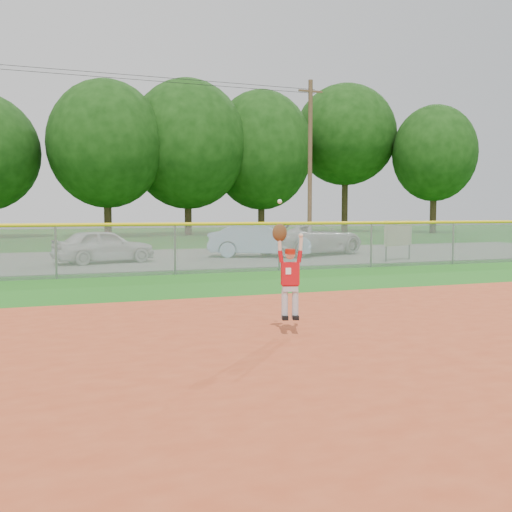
{
  "coord_description": "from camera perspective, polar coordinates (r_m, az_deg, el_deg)",
  "views": [
    {
      "loc": [
        -3.42,
        -6.66,
        1.86
      ],
      "look_at": [
        -0.11,
        2.57,
        1.1
      ],
      "focal_mm": 40.0,
      "sensor_mm": 36.0,
      "label": 1
    }
  ],
  "objects": [
    {
      "name": "tree_line",
      "position": [
        45.14,
        -14.28,
        11.52
      ],
      "size": [
        62.37,
        13.0,
        14.43
      ],
      "color": "#422D1C",
      "rests_on": "ground"
    },
    {
      "name": "car_white_a",
      "position": [
        21.22,
        -14.97,
        0.98
      ],
      "size": [
        3.82,
        2.28,
        1.22
      ],
      "primitive_type": "imported",
      "rotation": [
        0.0,
        0.0,
        1.82
      ],
      "color": "silver",
      "rests_on": "parking_strip"
    },
    {
      "name": "ground",
      "position": [
        7.71,
        7.33,
        -9.56
      ],
      "size": [
        120.0,
        120.0,
        0.0
      ],
      "primitive_type": "plane",
      "color": "#1A5A14",
      "rests_on": "ground"
    },
    {
      "name": "power_lines",
      "position": [
        29.14,
        -11.07,
        9.9
      ],
      "size": [
        19.4,
        0.24,
        9.0
      ],
      "color": "#4C3823",
      "rests_on": "ground"
    },
    {
      "name": "car_blue",
      "position": [
        23.21,
        0.4,
        1.6
      ],
      "size": [
        4.38,
        2.98,
        1.37
      ],
      "primitive_type": "imported",
      "rotation": [
        0.0,
        0.0,
        1.16
      ],
      "color": "#99BEE4",
      "rests_on": "parking_strip"
    },
    {
      "name": "parking_strip",
      "position": [
        22.99,
        -11.1,
        -0.25
      ],
      "size": [
        44.0,
        10.0,
        0.03
      ],
      "primitive_type": "cube",
      "color": "#65625E",
      "rests_on": "ground"
    },
    {
      "name": "ballplayer",
      "position": [
        8.45,
        3.27,
        -1.63
      ],
      "size": [
        0.47,
        0.27,
        1.78
      ],
      "color": "silver",
      "rests_on": "ground"
    },
    {
      "name": "clay_infield",
      "position": [
        5.34,
        22.75,
        -16.1
      ],
      "size": [
        24.0,
        16.0,
        0.04
      ],
      "primitive_type": "cube",
      "color": "#AB3E1F",
      "rests_on": "ground"
    },
    {
      "name": "car_white_b",
      "position": [
        24.59,
        5.55,
        1.76
      ],
      "size": [
        5.46,
        3.89,
        1.38
      ],
      "primitive_type": "imported",
      "rotation": [
        0.0,
        0.0,
        1.93
      ],
      "color": "silver",
      "rests_on": "parking_strip"
    },
    {
      "name": "outfield_fence",
      "position": [
        17.04,
        -8.11,
        1.1
      ],
      "size": [
        40.06,
        0.1,
        1.55
      ],
      "color": "gray",
      "rests_on": "ground"
    },
    {
      "name": "sponsor_sign",
      "position": [
        22.08,
        14.04,
        2.14
      ],
      "size": [
        1.63,
        0.73,
        1.56
      ],
      "color": "gray",
      "rests_on": "ground"
    }
  ]
}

